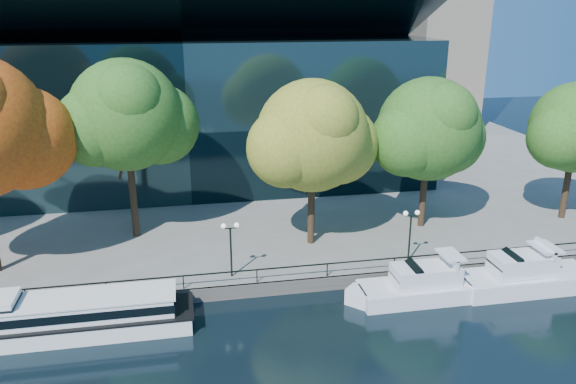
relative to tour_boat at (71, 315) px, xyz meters
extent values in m
plane|color=black|center=(11.82, -0.63, -1.24)|extent=(160.00, 160.00, 0.00)
cube|color=slate|center=(11.82, 35.87, -0.74)|extent=(90.00, 67.00, 1.00)
cube|color=#47443F|center=(11.82, 2.42, -0.74)|extent=(90.00, 0.25, 1.00)
cube|color=black|center=(11.82, 2.62, 0.71)|extent=(88.20, 0.08, 0.08)
cube|color=black|center=(11.82, 2.62, 0.21)|extent=(0.07, 0.07, 0.90)
cube|color=black|center=(7.82, 31.37, 6.76)|extent=(50.00, 24.00, 16.00)
cube|color=black|center=(7.82, 27.37, 16.26)|extent=(50.00, 17.14, 7.86)
cube|color=white|center=(0.35, 0.00, -0.69)|extent=(13.80, 3.35, 1.08)
cube|color=black|center=(0.35, 0.00, -0.13)|extent=(14.07, 3.42, 0.12)
cube|color=white|center=(0.84, 0.00, 0.49)|extent=(10.76, 2.75, 1.18)
cube|color=black|center=(0.84, 0.00, 0.54)|extent=(10.90, 2.81, 0.54)
cube|color=white|center=(0.84, 0.00, 1.13)|extent=(11.04, 2.88, 0.10)
cube|color=white|center=(-3.79, 0.00, 0.78)|extent=(1.77, 2.35, 1.77)
cube|color=black|center=(-3.79, 0.00, 0.98)|extent=(1.82, 2.41, 0.69)
cube|color=white|center=(23.53, 0.00, -0.66)|extent=(10.03, 2.87, 1.15)
cube|color=white|center=(18.52, 0.00, -0.66)|extent=(2.20, 2.20, 1.15)
cube|color=white|center=(23.53, 0.00, -0.07)|extent=(9.83, 2.81, 0.08)
cube|color=white|center=(23.03, 0.00, 0.63)|extent=(4.51, 2.15, 1.24)
cube|color=black|center=(21.73, 0.00, 0.72)|extent=(1.98, 2.06, 1.56)
cube|color=white|center=(24.74, 0.00, 1.53)|extent=(0.24, 2.24, 0.76)
cube|color=white|center=(24.74, 0.00, 1.92)|extent=(1.34, 2.24, 0.14)
cube|color=white|center=(30.64, -0.14, -0.60)|extent=(9.58, 2.98, 1.28)
cube|color=white|center=(25.85, -0.14, -0.60)|extent=(2.35, 2.35, 1.28)
cube|color=white|center=(30.64, -0.14, 0.06)|extent=(9.39, 2.92, 0.09)
cube|color=white|center=(30.16, -0.14, 0.84)|extent=(4.31, 2.23, 1.38)
cube|color=black|center=(28.91, -0.14, 0.95)|extent=(1.95, 2.15, 1.61)
cube|color=white|center=(31.79, -0.14, 1.85)|extent=(0.27, 2.32, 0.85)
cube|color=white|center=(31.79, -0.14, 1.96)|extent=(1.49, 2.32, 0.16)
sphere|color=#A02F0C|center=(-3.67, 9.34, 9.10)|extent=(7.30, 7.30, 7.30)
cylinder|color=black|center=(3.08, 12.69, 3.81)|extent=(0.56, 0.56, 8.09)
cylinder|color=black|center=(3.58, 12.89, 6.99)|extent=(1.26, 1.92, 4.04)
cylinder|color=black|center=(2.68, 12.39, 6.70)|extent=(1.15, 1.31, 3.61)
sphere|color=#28591B|center=(3.08, 12.69, 9.87)|extent=(8.74, 8.74, 8.74)
sphere|color=#28591B|center=(5.49, 14.00, 8.78)|extent=(6.56, 6.56, 6.56)
sphere|color=#28591B|center=(0.90, 11.81, 9.22)|extent=(6.12, 6.12, 6.12)
sphere|color=#28591B|center=(3.52, 10.94, 11.40)|extent=(5.24, 5.24, 5.24)
cylinder|color=black|center=(17.02, 8.62, 3.29)|extent=(0.56, 0.56, 7.05)
cylinder|color=black|center=(17.52, 8.82, 6.06)|extent=(1.14, 1.72, 3.53)
cylinder|color=black|center=(16.62, 8.32, 5.80)|extent=(1.05, 1.18, 3.16)
sphere|color=olive|center=(17.02, 8.62, 8.57)|extent=(8.61, 8.61, 8.61)
sphere|color=olive|center=(19.38, 9.91, 7.50)|extent=(6.45, 6.45, 6.45)
sphere|color=olive|center=(14.86, 7.75, 7.93)|extent=(6.02, 6.02, 6.02)
sphere|color=olive|center=(17.45, 6.89, 10.08)|extent=(5.16, 5.16, 5.16)
cylinder|color=black|center=(27.25, 10.43, 3.17)|extent=(0.56, 0.56, 6.82)
cylinder|color=black|center=(27.75, 10.63, 5.85)|extent=(1.11, 1.67, 3.42)
cylinder|color=black|center=(26.85, 10.13, 5.61)|extent=(1.02, 1.16, 3.06)
sphere|color=#28591B|center=(27.25, 10.43, 8.28)|extent=(8.54, 8.54, 8.54)
sphere|color=#28591B|center=(29.60, 11.71, 7.22)|extent=(6.40, 6.40, 6.40)
sphere|color=#28591B|center=(25.12, 9.58, 7.64)|extent=(5.98, 5.98, 5.98)
sphere|color=#28591B|center=(27.68, 8.72, 9.78)|extent=(5.12, 5.12, 5.12)
cylinder|color=black|center=(40.53, 9.89, 3.06)|extent=(0.56, 0.56, 6.60)
cylinder|color=black|center=(41.03, 10.09, 5.66)|extent=(1.09, 1.63, 3.31)
cylinder|color=black|center=(40.13, 9.59, 5.42)|extent=(1.00, 1.13, 2.96)
sphere|color=#28591B|center=(40.53, 9.89, 8.02)|extent=(7.80, 7.80, 7.80)
sphere|color=#28591B|center=(38.58, 9.11, 7.43)|extent=(5.46, 5.46, 5.46)
cylinder|color=black|center=(10.19, 3.87, 1.56)|extent=(0.14, 0.14, 3.60)
cube|color=black|center=(10.19, 3.87, 3.41)|extent=(0.90, 0.06, 0.06)
sphere|color=white|center=(9.74, 3.87, 3.61)|extent=(0.36, 0.36, 0.36)
sphere|color=white|center=(10.64, 3.87, 3.61)|extent=(0.36, 0.36, 0.36)
cylinder|color=black|center=(23.40, 3.87, 1.56)|extent=(0.14, 0.14, 3.60)
cube|color=black|center=(23.40, 3.87, 3.41)|extent=(0.90, 0.06, 0.06)
sphere|color=white|center=(22.95, 3.87, 3.61)|extent=(0.36, 0.36, 0.36)
sphere|color=white|center=(23.85, 3.87, 3.61)|extent=(0.36, 0.36, 0.36)
camera|label=1|loc=(7.46, -32.00, 18.05)|focal=35.00mm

